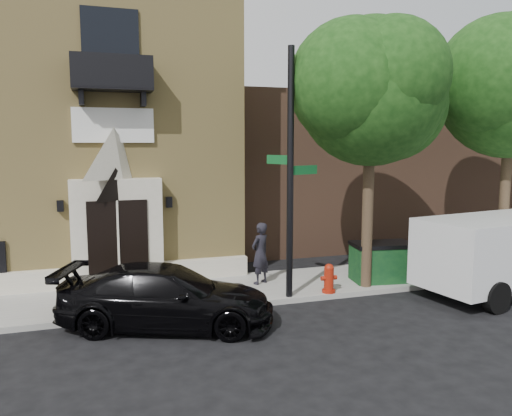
{
  "coord_description": "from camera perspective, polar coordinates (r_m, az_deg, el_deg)",
  "views": [
    {
      "loc": [
        -1.56,
        -12.32,
        4.36
      ],
      "look_at": [
        3.06,
        2.0,
        2.43
      ],
      "focal_mm": 35.0,
      "sensor_mm": 36.0,
      "label": 1
    }
  ],
  "objects": [
    {
      "name": "cargo_van",
      "position": [
        16.48,
        27.24,
        -4.28
      ],
      "size": [
        5.88,
        3.08,
        2.28
      ],
      "rotation": [
        0.0,
        0.0,
        0.16
      ],
      "color": "silver",
      "rests_on": "ground"
    },
    {
      "name": "church",
      "position": [
        20.32,
        -22.11,
        7.57
      ],
      "size": [
        12.2,
        11.01,
        9.3
      ],
      "color": "tan",
      "rests_on": "ground"
    },
    {
      "name": "black_sedan",
      "position": [
        12.28,
        -10.16,
        -9.93
      ],
      "size": [
        5.5,
        3.69,
        1.48
      ],
      "primitive_type": "imported",
      "rotation": [
        0.0,
        0.0,
        1.22
      ],
      "color": "black",
      "rests_on": "ground"
    },
    {
      "name": "planter",
      "position": [
        15.25,
        -11.99,
        -7.52
      ],
      "size": [
        0.73,
        0.67,
        0.69
      ],
      "primitive_type": "imported",
      "rotation": [
        0.0,
        0.0,
        0.25
      ],
      "color": "#586E35",
      "rests_on": "sidewalk"
    },
    {
      "name": "street_tree_left",
      "position": [
        14.84,
        13.31,
        12.96
      ],
      "size": [
        4.97,
        4.38,
        7.77
      ],
      "color": "#38281C",
      "rests_on": "sidewalk"
    },
    {
      "name": "ground",
      "position": [
        13.16,
        -10.29,
        -12.14
      ],
      "size": [
        120.0,
        120.0,
        0.0
      ],
      "primitive_type": "plane",
      "color": "black",
      "rests_on": "ground"
    },
    {
      "name": "pedestrian_far",
      "position": [
        18.15,
        21.19,
        -3.84
      ],
      "size": [
        0.75,
        0.9,
        1.7
      ],
      "primitive_type": "imported",
      "rotation": [
        0.0,
        0.0,
        1.44
      ],
      "color": "black",
      "rests_on": "sidewalk"
    },
    {
      "name": "dumpster",
      "position": [
        15.96,
        14.18,
        -5.94
      ],
      "size": [
        1.97,
        1.29,
        1.2
      ],
      "rotation": [
        0.0,
        0.0,
        -0.14
      ],
      "color": "#0D331A",
      "rests_on": "sidewalk"
    },
    {
      "name": "street_sign",
      "position": [
        13.53,
        3.94,
        3.9
      ],
      "size": [
        1.29,
        1.03,
        6.77
      ],
      "rotation": [
        0.0,
        0.0,
        0.34
      ],
      "color": "black",
      "rests_on": "sidewalk"
    },
    {
      "name": "sidewalk",
      "position": [
        14.69,
        -7.17,
        -9.69
      ],
      "size": [
        42.0,
        3.0,
        0.15
      ],
      "primitive_type": "cube",
      "color": "gray",
      "rests_on": "ground"
    },
    {
      "name": "neighbour_building",
      "position": [
        25.29,
        14.61,
        4.46
      ],
      "size": [
        18.0,
        8.0,
        6.4
      ],
      "primitive_type": "cube",
      "color": "brown",
      "rests_on": "ground"
    },
    {
      "name": "fire_hydrant",
      "position": [
        14.48,
        8.32,
        -7.96
      ],
      "size": [
        0.48,
        0.38,
        0.84
      ],
      "color": "#981C0B",
      "rests_on": "sidewalk"
    },
    {
      "name": "pedestrian_near",
      "position": [
        15.1,
        0.48,
        -5.19
      ],
      "size": [
        0.82,
        0.74,
        1.87
      ],
      "primitive_type": "imported",
      "rotation": [
        0.0,
        0.0,
        3.68
      ],
      "color": "black",
      "rests_on": "sidewalk"
    }
  ]
}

